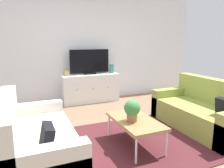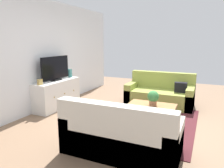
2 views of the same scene
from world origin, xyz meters
The scene contains 11 objects.
ground_plane centered at (0.00, 0.00, 0.00)m, with size 10.00×10.00×0.00m, color #84664C.
wall_back centered at (0.00, 2.55, 1.35)m, with size 6.40×0.12×2.70m, color white.
area_rug centered at (0.00, -0.15, 0.01)m, with size 2.50×1.90×0.01m, color #4C1E23.
couch_left_side centered at (-1.44, -0.10, 0.28)m, with size 0.88×1.73×0.86m.
couch_right_side centered at (1.44, -0.10, 0.28)m, with size 0.88×1.73×0.86m.
coffee_table centered at (-0.02, -0.23, 0.38)m, with size 0.54×0.96×0.41m.
potted_plant centered at (-0.10, -0.27, 0.58)m, with size 0.23×0.23×0.31m.
tv_console centered at (0.08, 2.27, 0.35)m, with size 1.42×0.47×0.71m.
flat_screen_tv centered at (0.08, 2.29, 1.01)m, with size 0.99×0.16×0.61m.
glass_vase centered at (0.67, 2.27, 0.82)m, with size 0.11×0.11×0.23m, color teal.
mantel_clock centered at (-0.51, 2.27, 0.77)m, with size 0.11×0.07×0.13m, color tan.
Camera 1 is at (-1.48, -2.78, 1.53)m, focal length 34.18 mm.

